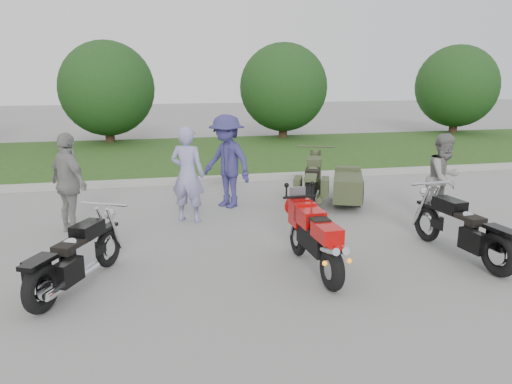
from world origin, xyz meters
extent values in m
plane|color=gray|center=(0.00, 0.00, 0.00)|extent=(80.00, 80.00, 0.00)
cube|color=#A2A099|center=(0.00, 6.00, 0.07)|extent=(60.00, 0.30, 0.15)
cube|color=#3B6221|center=(0.00, 10.15, 0.07)|extent=(60.00, 8.00, 0.14)
cylinder|color=#3F2B1C|center=(-3.00, 13.50, 0.60)|extent=(0.36, 0.36, 1.20)
sphere|color=#143613|center=(-3.00, 13.50, 2.20)|extent=(3.60, 3.60, 3.60)
cylinder|color=#3F2B1C|center=(4.00, 13.50, 0.60)|extent=(0.36, 0.36, 1.20)
sphere|color=#143613|center=(4.00, 13.50, 2.20)|extent=(3.60, 3.60, 3.60)
cylinder|color=#3F2B1C|center=(12.00, 13.50, 0.60)|extent=(0.36, 0.36, 1.20)
sphere|color=#143613|center=(12.00, 13.50, 2.20)|extent=(3.60, 3.60, 3.60)
torus|color=black|center=(0.68, -0.95, 0.29)|extent=(0.20, 0.59, 0.58)
torus|color=black|center=(0.63, 0.41, 0.28)|extent=(0.13, 0.57, 0.56)
cube|color=black|center=(0.66, -0.32, 0.52)|extent=(0.29, 0.85, 0.33)
cube|color=#B30807|center=(0.65, -0.10, 0.77)|extent=(0.34, 0.53, 0.24)
cube|color=#B30807|center=(0.67, -0.74, 0.73)|extent=(0.30, 0.53, 0.21)
cube|color=black|center=(0.66, -0.44, 0.81)|extent=(0.26, 0.34, 0.09)
cube|color=#B30807|center=(0.64, 0.25, 0.73)|extent=(0.33, 0.39, 0.38)
cylinder|color=silver|center=(0.62, -1.00, 0.58)|extent=(0.12, 0.44, 0.20)
cylinder|color=silver|center=(0.75, -1.00, 0.58)|extent=(0.12, 0.44, 0.20)
torus|color=black|center=(-2.93, -0.80, 0.31)|extent=(0.42, 0.63, 0.62)
torus|color=black|center=(-2.24, 0.55, 0.29)|extent=(0.36, 0.57, 0.59)
cube|color=black|center=(-2.59, -0.12, 0.38)|extent=(0.68, 1.07, 0.13)
cube|color=silver|center=(-2.59, -0.12, 0.46)|extent=(0.43, 0.49, 0.32)
cube|color=black|center=(-2.46, 0.12, 0.71)|extent=(0.46, 0.56, 0.20)
cube|color=black|center=(-2.65, -0.24, 0.62)|extent=(0.44, 0.52, 0.11)
cube|color=black|center=(-2.93, -0.80, 0.64)|extent=(0.41, 0.54, 0.05)
cylinder|color=silver|center=(-2.58, -0.48, 0.26)|extent=(0.54, 0.94, 0.09)
torus|color=black|center=(3.14, -1.01, 0.33)|extent=(0.23, 0.67, 0.66)
torus|color=black|center=(2.97, 0.58, 0.31)|extent=(0.18, 0.63, 0.62)
cube|color=black|center=(3.06, -0.22, 0.41)|extent=(0.34, 1.18, 0.14)
cube|color=silver|center=(3.06, -0.22, 0.48)|extent=(0.34, 0.46, 0.34)
cube|color=black|center=(3.02, 0.07, 0.76)|extent=(0.33, 0.56, 0.21)
cube|color=black|center=(3.07, -0.36, 0.66)|extent=(0.32, 0.51, 0.12)
cube|color=black|center=(3.14, -1.01, 0.68)|extent=(0.27, 0.55, 0.06)
cylinder|color=silver|center=(3.27, -0.53, 0.27)|extent=(0.21, 1.07, 0.10)
torus|color=black|center=(1.56, 2.60, 0.37)|extent=(0.45, 0.75, 0.73)
torus|color=black|center=(2.23, 4.24, 0.34)|extent=(0.38, 0.69, 0.69)
cube|color=black|center=(1.89, 3.42, 0.45)|extent=(0.71, 1.28, 0.15)
cube|color=#394327|center=(1.89, 3.42, 0.54)|extent=(0.48, 0.57, 0.38)
cube|color=#394327|center=(2.02, 3.72, 0.84)|extent=(0.50, 0.66, 0.24)
cube|color=black|center=(1.83, 3.27, 0.73)|extent=(0.48, 0.61, 0.13)
cube|color=#394327|center=(1.56, 2.60, 0.75)|extent=(0.44, 0.64, 0.06)
cylinder|color=#394327|center=(1.93, 3.00, 0.30)|extent=(0.55, 1.13, 0.11)
cube|color=#394327|center=(2.55, 3.03, 0.43)|extent=(1.08, 1.52, 0.48)
torus|color=black|center=(2.80, 2.93, 0.30)|extent=(0.35, 0.61, 0.60)
imported|color=#8E8BBD|center=(-0.88, 2.62, 0.92)|extent=(0.80, 0.71, 1.84)
imported|color=gray|center=(3.85, 1.54, 0.85)|extent=(1.01, 0.90, 1.70)
imported|color=navy|center=(0.02, 3.53, 0.98)|extent=(1.33, 1.45, 1.96)
imported|color=gray|center=(-2.99, 2.38, 0.90)|extent=(0.98, 1.11, 1.80)
camera|label=1|loc=(-1.61, -6.70, 2.81)|focal=35.00mm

